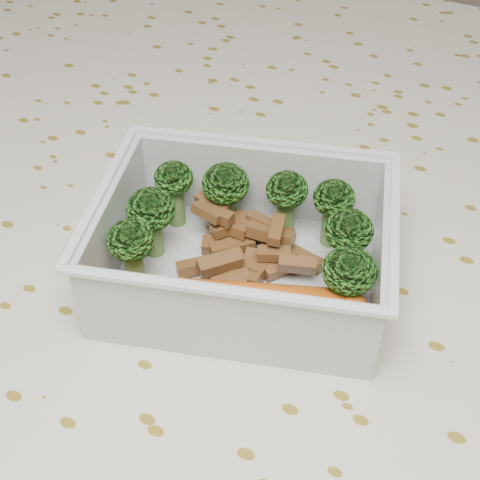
% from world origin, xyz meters
% --- Properties ---
extents(dining_table, '(1.40, 0.90, 0.75)m').
position_xyz_m(dining_table, '(0.00, 0.00, 0.67)').
color(dining_table, brown).
rests_on(dining_table, ground).
extents(tablecloth, '(1.46, 0.96, 0.19)m').
position_xyz_m(tablecloth, '(0.00, 0.00, 0.72)').
color(tablecloth, beige).
rests_on(tablecloth, dining_table).
extents(lunch_container, '(0.21, 0.19, 0.06)m').
position_xyz_m(lunch_container, '(0.01, -0.01, 0.78)').
color(lunch_container, silver).
rests_on(lunch_container, tablecloth).
extents(broccoli_florets, '(0.16, 0.12, 0.05)m').
position_xyz_m(broccoli_florets, '(0.01, 0.01, 0.79)').
color(broccoli_florets, '#608C3F').
rests_on(broccoli_florets, lunch_container).
extents(meat_pile, '(0.10, 0.07, 0.03)m').
position_xyz_m(meat_pile, '(0.01, 0.01, 0.77)').
color(meat_pile, brown).
rests_on(meat_pile, lunch_container).
extents(sausage, '(0.14, 0.07, 0.03)m').
position_xyz_m(sausage, '(0.03, -0.04, 0.78)').
color(sausage, '#C75312').
rests_on(sausage, lunch_container).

